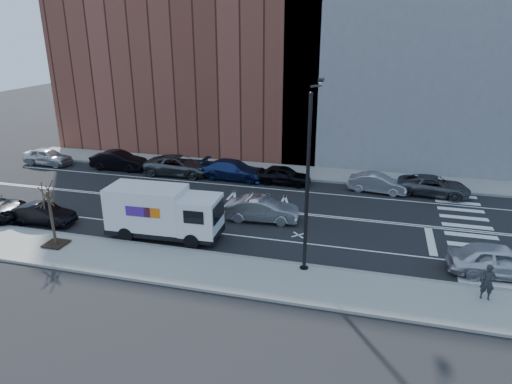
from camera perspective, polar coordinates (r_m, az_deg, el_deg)
The scene contains 23 objects.
ground at distance 31.88m, azimuth -4.31°, elevation -1.73°, with size 120.00×120.00×0.00m, color black.
sidewalk_near at distance 24.51m, azimuth -11.12°, elevation -8.94°, with size 44.00×3.60×0.15m, color gray.
sidewalk_far at distance 39.78m, azimuth -0.18°, elevation 2.91°, with size 44.00×3.60×0.15m, color gray.
curb_near at distance 25.93m, azimuth -9.40°, elevation -7.09°, with size 44.00×0.25×0.17m, color gray.
curb_far at distance 38.13m, azimuth -0.88°, elevation 2.16°, with size 44.00×0.25×0.17m, color gray.
crosswalk at distance 30.88m, azimuth 25.10°, elevation -4.41°, with size 3.00×14.00×0.01m, color white, non-canonical shape.
road_markings at distance 31.87m, azimuth -4.31°, elevation -1.72°, with size 40.00×8.60×0.01m, color white, non-canonical shape.
bldg_brick at distance 47.06m, azimuth -7.87°, elevation 18.91°, with size 26.00×10.00×22.00m, color brown.
bldg_concrete at distance 43.56m, azimuth 18.94°, elevation 20.64°, with size 20.00×10.00×26.00m, color slate.
streetlight at distance 22.23m, azimuth 6.67°, elevation 2.31°, with size 0.44×4.02×9.34m.
street_tree at distance 27.82m, azimuth -24.08°, elevation -3.63°, with size 1.20×1.20×3.75m.
fedex_van at distance 27.11m, azimuth -11.54°, elevation -2.45°, with size 6.81×2.60×3.07m.
far_parked_a at distance 45.15m, azimuth -24.61°, elevation 4.05°, with size 1.79×4.44×1.51m, color #B0B0B5.
far_parked_b at distance 41.44m, azimuth -16.78°, elevation 3.79°, with size 1.69×4.84×1.59m, color black.
far_parked_c at distance 38.83m, azimuth -9.61°, elevation 3.31°, with size 2.64×5.73×1.59m, color #4D5155.
far_parked_d at distance 37.17m, azimuth -2.80°, elevation 2.79°, with size 2.19×5.37×1.56m, color navy.
far_parked_e at distance 36.04m, azimuth 3.47°, elevation 2.13°, with size 1.73×4.29×1.46m, color black.
far_parked_f at distance 35.37m, azimuth 14.97°, elevation 1.08°, with size 1.50×4.29×1.41m, color #AFAFB4.
far_parked_g at distance 36.02m, azimuth 21.31°, elevation 0.72°, with size 2.37×5.15×1.43m, color #45464C.
driving_sedan at distance 29.17m, azimuth 0.74°, elevation -2.17°, with size 1.63×4.67×1.54m, color #A4A4A9.
near_parked_rear_a at distance 31.68m, azimuth -25.08°, elevation -2.51°, with size 1.40×4.03×1.33m, color black.
near_parked_front at distance 25.90m, azimuth 28.08°, elevation -7.58°, with size 1.94×4.83×1.65m, color silver.
pedestrian at distance 23.26m, azimuth 27.01°, elevation -10.02°, with size 0.62×0.41×1.70m, color #232629.
Camera 1 is at (9.94, -27.89, 11.80)m, focal length 32.00 mm.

